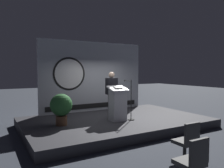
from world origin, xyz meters
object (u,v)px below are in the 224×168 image
(audience_chair_left, at_px, (188,139))
(audience_chair_right, at_px, (193,160))
(potted_plant, at_px, (61,106))
(speaker_person, at_px, (112,94))
(podium, at_px, (118,104))
(microphone_stand, at_px, (130,106))

(audience_chair_left, relative_size, audience_chair_right, 1.00)
(audience_chair_right, bearing_deg, potted_plant, 103.45)
(speaker_person, distance_m, potted_plant, 1.94)
(podium, bearing_deg, microphone_stand, -11.54)
(audience_chair_left, bearing_deg, microphone_stand, 80.42)
(microphone_stand, bearing_deg, potted_plant, 169.54)
(audience_chair_left, height_order, audience_chair_right, same)
(audience_chair_left, xyz_separation_m, audience_chair_right, (-0.81, -0.83, 0.00))
(audience_chair_left, bearing_deg, speaker_person, 88.70)
(podium, xyz_separation_m, potted_plant, (-1.89, 0.34, 0.02))
(speaker_person, bearing_deg, audience_chair_right, -101.48)
(speaker_person, bearing_deg, microphone_stand, -53.35)
(podium, xyz_separation_m, microphone_stand, (0.45, -0.09, -0.08))
(speaker_person, relative_size, audience_chair_right, 1.89)
(podium, bearing_deg, audience_chair_right, -102.45)
(potted_plant, xyz_separation_m, audience_chair_right, (1.02, -4.27, -0.40))
(microphone_stand, xyz_separation_m, audience_chair_left, (-0.51, -3.00, -0.30))
(speaker_person, height_order, microphone_stand, speaker_person)
(speaker_person, distance_m, audience_chair_left, 3.64)
(speaker_person, xyz_separation_m, audience_chair_left, (-0.08, -3.58, -0.67))
(microphone_stand, xyz_separation_m, audience_chair_right, (-1.32, -3.84, -0.30))
(podium, xyz_separation_m, audience_chair_right, (-0.87, -3.93, -0.39))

